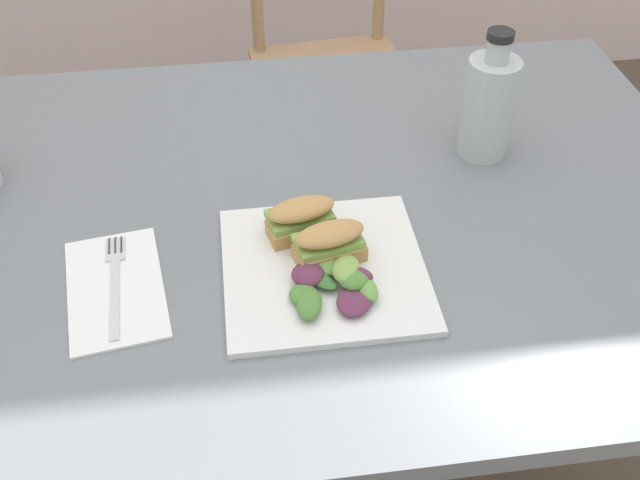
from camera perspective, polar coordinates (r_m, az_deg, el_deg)
The scene contains 10 objects.
ground_plane at distance 1.64m, azimuth -3.35°, elevation -17.67°, with size 8.48×8.48×0.00m, color brown.
dining_table at distance 1.15m, azimuth -0.09°, elevation -1.94°, with size 1.21×0.88×0.74m.
chair_wooden_far at distance 2.01m, azimuth 0.85°, elevation 13.29°, with size 0.44×0.44×0.87m.
plate_lunch at distance 0.96m, azimuth 0.32°, elevation -2.26°, with size 0.26×0.26×0.01m, color white.
sandwich_half_front at distance 0.94m, azimuth 0.74°, elevation -0.20°, with size 0.10×0.07×0.06m.
sandwich_half_back at distance 0.98m, azimuth -1.49°, elevation 1.75°, with size 0.10×0.07×0.06m.
salad_mixed_greens at distance 0.91m, azimuth 1.18°, elevation -3.27°, with size 0.12×0.13×0.03m.
napkin_folded at distance 0.97m, azimuth -15.67°, elevation -3.62°, with size 0.12×0.21×0.00m, color white.
fork_on_napkin at distance 0.98m, azimuth -15.70°, elevation -2.76°, with size 0.03×0.19×0.00m.
bottle_cold_brew at distance 1.16m, azimuth 12.93°, elevation 9.81°, with size 0.08×0.08×0.20m.
Camera 1 is at (-0.02, -0.83, 1.41)m, focal length 41.00 mm.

